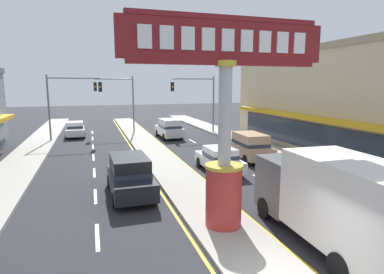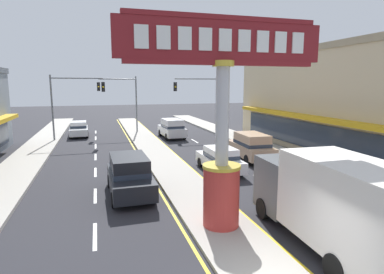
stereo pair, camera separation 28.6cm
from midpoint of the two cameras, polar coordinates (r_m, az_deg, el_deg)
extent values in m
cube|color=#A39E93|center=(25.40, -6.10, -2.72)|extent=(2.45, 52.00, 0.14)
cube|color=#ADA89E|center=(23.56, -27.77, -4.66)|extent=(2.71, 60.00, 0.18)
cube|color=#ADA89E|center=(26.76, 14.46, -2.31)|extent=(2.71, 60.00, 0.18)
cube|color=silver|center=(12.46, -16.12, -16.43)|extent=(0.14, 2.20, 0.01)
cube|color=silver|center=(16.55, -16.24, -9.89)|extent=(0.14, 2.20, 0.01)
cube|color=silver|center=(20.76, -16.31, -5.97)|extent=(0.14, 2.20, 0.01)
cube|color=silver|center=(25.04, -16.36, -3.39)|extent=(0.14, 2.20, 0.01)
cube|color=silver|center=(29.35, -16.39, -1.56)|extent=(0.14, 2.20, 0.01)
cube|color=silver|center=(33.69, -16.42, -0.20)|extent=(0.14, 2.20, 0.01)
cube|color=silver|center=(38.04, -16.44, 0.85)|extent=(0.14, 2.20, 0.01)
cube|color=silver|center=(15.32, 20.98, -11.72)|extent=(0.14, 2.20, 0.01)
cube|color=silver|center=(18.79, 12.80, -7.43)|extent=(0.14, 2.20, 0.01)
cube|color=silver|center=(22.59, 7.37, -4.44)|extent=(0.14, 2.20, 0.01)
cube|color=silver|center=(26.57, 3.56, -2.30)|extent=(0.14, 2.20, 0.01)
cube|color=silver|center=(30.67, 0.76, -0.72)|extent=(0.14, 2.20, 0.01)
cube|color=silver|center=(34.84, -1.37, 0.49)|extent=(0.14, 2.20, 0.01)
cube|color=silver|center=(39.07, -3.05, 1.44)|extent=(0.14, 2.20, 0.01)
cube|color=yellow|center=(25.21, -9.25, -3.04)|extent=(0.12, 52.00, 0.01)
cube|color=yellow|center=(25.70, -3.01, -2.70)|extent=(0.12, 52.00, 0.01)
cylinder|color=#B7332D|center=(12.16, 5.85, -10.46)|extent=(1.33, 1.33, 2.20)
cylinder|color=gold|center=(11.82, 5.95, -5.16)|extent=(1.40, 1.40, 0.12)
cylinder|color=#B7B7BC|center=(11.50, 6.10, 3.77)|extent=(0.47, 0.47, 3.81)
cylinder|color=gold|center=(11.47, 6.26, 12.77)|extent=(0.76, 0.76, 0.20)
cube|color=maroon|center=(11.54, 6.33, 16.56)|extent=(7.46, 0.24, 1.33)
cube|color=maroon|center=(11.66, 6.40, 20.20)|extent=(6.86, 0.29, 0.16)
cube|color=maroon|center=(11.47, 6.26, 12.87)|extent=(6.86, 0.29, 0.16)
cube|color=white|center=(10.64, -8.15, 17.15)|extent=(0.45, 0.06, 0.73)
cube|color=white|center=(10.77, -4.27, 17.12)|extent=(0.45, 0.06, 0.73)
cube|color=white|center=(10.94, -0.49, 17.02)|extent=(0.45, 0.06, 0.73)
cube|color=white|center=(11.15, 3.15, 16.86)|extent=(0.45, 0.06, 0.73)
cube|color=white|center=(11.40, 6.63, 16.65)|extent=(0.45, 0.06, 0.73)
cube|color=white|center=(11.69, 9.95, 16.39)|extent=(0.45, 0.06, 0.73)
cube|color=white|center=(12.01, 13.09, 16.10)|extent=(0.45, 0.06, 0.73)
cube|color=white|center=(12.37, 16.04, 15.78)|extent=(0.45, 0.06, 0.73)
cube|color=white|center=(12.75, 18.82, 15.44)|extent=(0.45, 0.06, 0.73)
cube|color=beige|center=(29.19, 27.71, 5.37)|extent=(9.46, 22.80, 7.76)
cube|color=#9C8D6E|center=(29.28, 28.33, 13.40)|extent=(9.65, 23.25, 0.45)
cube|color=gold|center=(25.94, 19.27, 3.45)|extent=(0.90, 19.38, 0.30)
cube|color=#283342|center=(26.35, 19.83, 0.37)|extent=(0.08, 18.69, 2.00)
cylinder|color=slate|center=(32.47, -23.22, 4.60)|extent=(0.16, 0.16, 6.20)
cylinder|color=slate|center=(32.21, -19.41, 9.78)|extent=(4.62, 0.12, 0.12)
cube|color=black|center=(32.02, -15.17, 8.53)|extent=(0.32, 0.24, 0.92)
sphere|color=black|center=(31.87, -15.19, 9.07)|extent=(0.17, 0.17, 0.17)
sphere|color=yellow|center=(31.88, -15.16, 8.53)|extent=(0.17, 0.17, 0.17)
sphere|color=black|center=(31.88, -15.14, 7.99)|extent=(0.17, 0.17, 0.17)
cylinder|color=slate|center=(35.38, 4.55, 5.64)|extent=(0.16, 0.16, 6.20)
cylinder|color=slate|center=(34.56, 0.97, 10.23)|extent=(4.62, 0.12, 0.12)
cube|color=black|center=(33.78, -2.74, 8.87)|extent=(0.32, 0.24, 0.92)
sphere|color=black|center=(33.65, -2.68, 9.37)|extent=(0.17, 0.17, 0.17)
sphere|color=yellow|center=(33.65, -2.68, 8.86)|extent=(0.17, 0.17, 0.17)
sphere|color=black|center=(33.65, -2.68, 8.35)|extent=(0.17, 0.17, 0.17)
cylinder|color=slate|center=(36.46, -9.56, 5.65)|extent=(0.16, 0.16, 6.20)
cylinder|color=slate|center=(36.21, -12.84, 9.96)|extent=(3.96, 0.12, 0.12)
cube|color=black|center=(35.98, -15.96, 8.55)|extent=(0.32, 0.24, 0.92)
sphere|color=black|center=(35.83, -15.98, 9.03)|extent=(0.17, 0.17, 0.17)
sphere|color=yellow|center=(35.84, -15.96, 8.55)|extent=(0.17, 0.17, 0.17)
sphere|color=black|center=(35.84, -15.94, 8.07)|extent=(0.17, 0.17, 0.17)
cube|color=#4C5156|center=(13.54, 17.28, -8.00)|extent=(2.18, 2.08, 2.10)
cube|color=#283342|center=(14.25, 15.34, -5.79)|extent=(1.85, 0.15, 0.90)
cube|color=silver|center=(10.75, 27.25, -10.87)|extent=(2.39, 4.89, 2.60)
cylinder|color=black|center=(13.57, 13.06, -12.20)|extent=(0.29, 0.85, 0.84)
cylinder|color=black|center=(14.51, 20.00, -11.09)|extent=(0.29, 0.85, 0.84)
cylinder|color=black|center=(10.21, 24.89, -20.42)|extent=(0.29, 0.85, 0.84)
cube|color=tan|center=(23.53, 10.65, -2.23)|extent=(2.08, 4.67, 0.80)
cube|color=tan|center=(23.22, 10.90, -0.38)|extent=(1.78, 2.91, 0.80)
cube|color=#283342|center=(23.27, 10.88, -1.06)|extent=(1.82, 2.94, 0.24)
cylinder|color=black|center=(24.54, 7.38, -2.53)|extent=(0.25, 0.69, 0.68)
cylinder|color=black|center=(25.23, 11.07, -2.30)|extent=(0.25, 0.69, 0.68)
cylinder|color=black|center=(21.98, 10.10, -3.99)|extent=(0.25, 0.69, 0.68)
cylinder|color=black|center=(22.74, 14.13, -3.68)|extent=(0.25, 0.69, 0.68)
cube|color=black|center=(16.06, -10.40, -7.64)|extent=(1.99, 4.64, 0.80)
cube|color=black|center=(16.02, -10.57, -4.72)|extent=(1.73, 2.88, 0.80)
cube|color=#283342|center=(16.09, -10.54, -5.69)|extent=(1.77, 2.91, 0.24)
cylinder|color=black|center=(14.96, -6.28, -10.28)|extent=(0.23, 0.68, 0.68)
cylinder|color=black|center=(14.75, -13.08, -10.76)|extent=(0.23, 0.68, 0.68)
cylinder|color=black|center=(17.63, -8.12, -7.26)|extent=(0.23, 0.68, 0.68)
cylinder|color=black|center=(17.45, -13.84, -7.62)|extent=(0.23, 0.68, 0.68)
cube|color=white|center=(20.08, 5.31, -4.39)|extent=(1.79, 4.31, 0.66)
cube|color=white|center=(19.79, 5.52, -2.72)|extent=(1.56, 2.16, 0.60)
cube|color=#283342|center=(19.83, 5.51, -3.23)|extent=(1.60, 2.18, 0.24)
cylinder|color=black|center=(21.09, 1.89, -4.50)|extent=(0.22, 0.62, 0.62)
cylinder|color=black|center=(21.65, 5.96, -4.18)|extent=(0.22, 0.62, 0.62)
cylinder|color=black|center=(18.67, 4.51, -6.35)|extent=(0.22, 0.62, 0.62)
cylinder|color=black|center=(19.30, 9.03, -5.92)|extent=(0.22, 0.62, 0.62)
cube|color=silver|center=(32.58, -3.34, 1.10)|extent=(2.08, 4.67, 0.80)
cube|color=silver|center=(32.30, -3.27, 2.46)|extent=(1.78, 2.92, 0.80)
cube|color=#283342|center=(32.33, -3.26, 1.96)|extent=(1.82, 2.95, 0.24)
cylinder|color=black|center=(33.78, -5.40, 0.75)|extent=(0.25, 0.69, 0.68)
cylinder|color=black|center=(34.22, -2.55, 0.89)|extent=(0.25, 0.69, 0.68)
cylinder|color=black|center=(31.05, -4.19, 0.01)|extent=(0.25, 0.69, 0.68)
cylinder|color=black|center=(31.52, -1.12, 0.17)|extent=(0.25, 0.69, 0.68)
cube|color=white|center=(35.32, -19.15, 1.07)|extent=(1.91, 4.36, 0.66)
cube|color=white|center=(35.41, -19.20, 2.12)|extent=(1.62, 2.20, 0.60)
cube|color=#283342|center=(35.43, -19.18, 1.83)|extent=(1.66, 2.23, 0.24)
cylinder|color=black|center=(34.03, -17.78, 0.35)|extent=(0.24, 0.63, 0.62)
cylinder|color=black|center=(34.06, -20.50, 0.21)|extent=(0.24, 0.63, 0.62)
cylinder|color=black|center=(36.67, -17.84, 0.97)|extent=(0.24, 0.63, 0.62)
cylinder|color=black|center=(36.70, -20.37, 0.84)|extent=(0.24, 0.63, 0.62)
cube|color=#2D4C33|center=(18.17, 30.52, -7.07)|extent=(0.48, 1.60, 0.08)
cube|color=#2D4C33|center=(18.26, 31.04, -6.26)|extent=(0.06, 1.60, 0.40)
cube|color=black|center=(18.63, 29.11, -7.40)|extent=(0.38, 0.08, 0.36)
camera|label=1|loc=(0.14, -89.52, 0.08)|focal=30.20mm
camera|label=2|loc=(0.14, 90.48, -0.08)|focal=30.20mm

